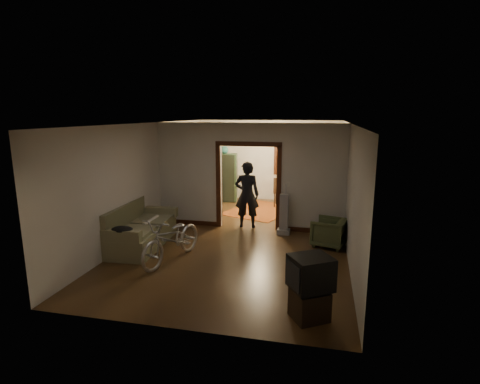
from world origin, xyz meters
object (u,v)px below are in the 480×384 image
(sofa, at_px, (141,225))
(desk, at_px, (294,193))
(person, at_px, (247,195))
(locker, at_px, (225,178))
(bicycle, at_px, (172,239))
(armchair, at_px, (329,232))

(sofa, xyz_separation_m, desk, (3.13, 4.81, -0.08))
(person, height_order, locker, person)
(desk, bearing_deg, locker, 166.37)
(locker, relative_size, desk, 1.50)
(sofa, height_order, bicycle, sofa)
(locker, bearing_deg, sofa, -105.39)
(bicycle, bearing_deg, desk, 83.77)
(person, bearing_deg, locker, -72.17)
(sofa, bearing_deg, bicycle, -37.35)
(locker, bearing_deg, desk, -7.58)
(sofa, relative_size, desk, 1.93)
(locker, height_order, desk, locker)
(bicycle, relative_size, desk, 1.68)
(sofa, xyz_separation_m, locker, (0.72, 4.84, 0.34))
(sofa, xyz_separation_m, armchair, (4.25, 0.93, -0.16))
(sofa, distance_m, desk, 5.74)
(bicycle, height_order, locker, locker)
(armchair, bearing_deg, sofa, -61.56)
(armchair, distance_m, locker, 5.29)
(armchair, bearing_deg, desk, -147.75)
(person, height_order, desk, person)
(person, relative_size, locker, 1.07)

